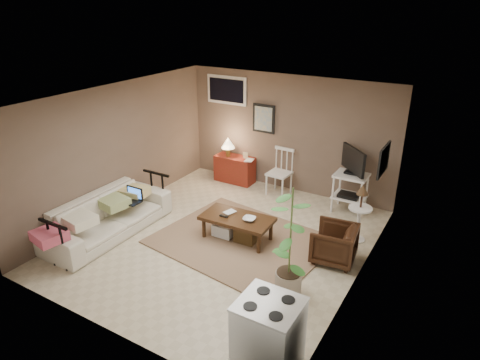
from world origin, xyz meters
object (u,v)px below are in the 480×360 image
Objects in this scene: coffee_table at (237,226)px; armchair at (334,242)px; red_console at (234,167)px; side_table at (361,206)px; tv_stand at (351,179)px; spindle_chair at (280,173)px; potted_plant at (290,239)px; sofa at (107,210)px; stove at (268,335)px.

coffee_table is 1.85× the size of armchair.
side_table is at bearing -19.60° from red_console.
tv_stand is (2.62, -0.14, 0.32)m from red_console.
spindle_chair reaches higher than armchair.
armchair is at bearing 75.90° from potted_plant.
sofa reaches higher than stove.
red_console is 2.65m from tv_stand.
side_table is at bearing -64.42° from tv_stand.
spindle_chair is at bearing 177.69° from tv_stand.
red_console reaches higher than spindle_chair.
sofa is at bearing -138.61° from tv_stand.
armchair is 2.35m from stove.
side_table reaches higher than stove.
coffee_table is 2.39m from tv_stand.
side_table is at bearing -27.64° from spindle_chair.
side_table is (0.46, -0.96, -0.04)m from tv_stand.
red_console is 3.28m from side_table.
stove is at bearing -4.81° from armchair.
potted_plant is at bearing -89.18° from tv_stand.
coffee_table is 1.26× the size of spindle_chair.
tv_stand is (1.48, -0.06, 0.22)m from spindle_chair.
tv_stand is at bearing 56.57° from coffee_table.
spindle_chair is 0.94× the size of side_table.
potted_plant is (-0.42, -1.86, 0.22)m from side_table.
armchair is at bearing -45.12° from spindle_chair.
tv_stand is at bearing -2.31° from spindle_chair.
tv_stand reaches higher than stove.
sofa is at bearing -102.39° from red_console.
potted_plant reaches higher than side_table.
potted_plant is at bearing -88.52° from sofa.
armchair is at bearing -79.91° from tv_stand.
coffee_table is 1.70m from potted_plant.
coffee_table is 2.21m from sofa.
tv_stand is at bearing 90.82° from potted_plant.
sofa is 2.30× the size of red_console.
side_table is 0.86m from armchair.
coffee_table is 1.62m from armchair.
spindle_chair is at bearing 95.34° from coffee_table.
armchair is (1.79, -1.80, -0.12)m from spindle_chair.
sofa is 1.42× the size of potted_plant.
stove reaches higher than armchair.
armchair reaches higher than coffee_table.
stove is at bearing -84.67° from tv_stand.
coffee_table is at bearing -123.43° from tv_stand.
sofa is at bearing -152.61° from side_table.
armchair is 0.76× the size of stove.
tv_stand is 0.79× the size of potted_plant.
potted_plant reaches higher than coffee_table.
coffee_table is 0.95× the size of tv_stand.
tv_stand is 1.48× the size of stove.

